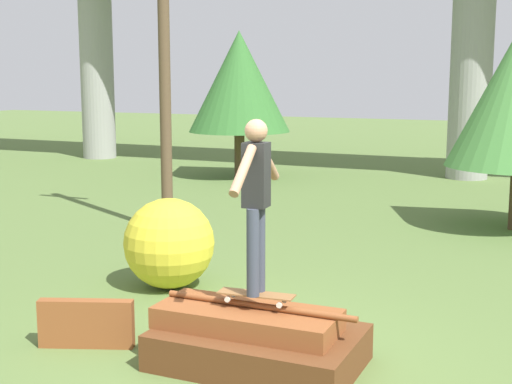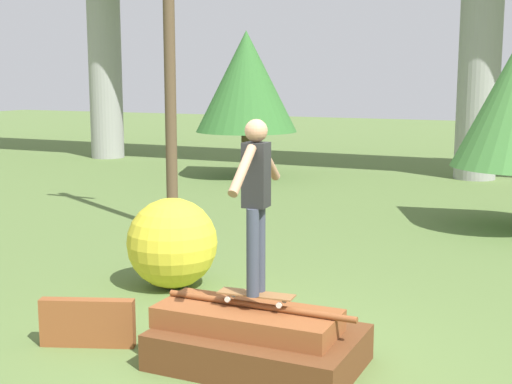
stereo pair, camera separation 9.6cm
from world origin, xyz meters
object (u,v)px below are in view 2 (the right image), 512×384
object	(u,v)px
utility_pole	(169,34)
tree_behind_left	(246,82)
skateboard	(256,295)
bush_yellow_flowering	(172,243)
skater	(256,194)

from	to	relation	value
utility_pole	tree_behind_left	bearing A→B (deg)	104.97
skateboard	bush_yellow_flowering	distance (m)	2.77
tree_behind_left	utility_pole	bearing A→B (deg)	-75.03
bush_yellow_flowering	utility_pole	bearing A→B (deg)	121.59
utility_pole	tree_behind_left	xyz separation A→B (m)	(-1.81, 6.77, -0.85)
utility_pole	skateboard	bearing A→B (deg)	-50.98
skater	bush_yellow_flowering	size ratio (longest dim) A/B	1.39
skater	bush_yellow_flowering	xyz separation A→B (m)	(-2.06, 1.84, -1.07)
skateboard	tree_behind_left	size ratio (longest dim) A/B	0.19
skateboard	utility_pole	xyz separation A→B (m)	(-3.86, 4.76, 2.75)
tree_behind_left	bush_yellow_flowering	distance (m)	10.53
skateboard	tree_behind_left	xyz separation A→B (m)	(-5.67, 11.53, 1.90)
skateboard	utility_pole	bearing A→B (deg)	129.02
utility_pole	bush_yellow_flowering	bearing A→B (deg)	-58.41
skateboard	tree_behind_left	distance (m)	12.99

